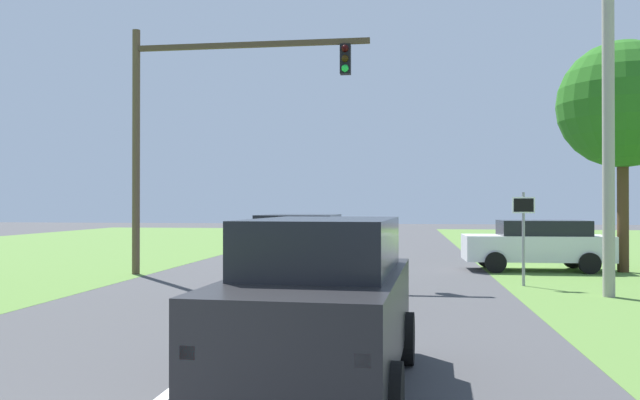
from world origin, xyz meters
The scene contains 8 objects.
ground_plane centered at (0.00, 9.22, 0.00)m, with size 120.00×120.00×0.00m, color #424244.
red_suv_near centered at (1.75, 4.29, 1.06)m, with size 2.24×4.56×2.03m.
pickup_truck_lead centered at (0.33, 11.14, 1.01)m, with size 2.17×5.57×1.97m.
traffic_light centered at (-3.82, 15.79, 5.11)m, with size 7.52×0.40×7.75m.
keep_moving_sign centered at (5.87, 14.47, 1.62)m, with size 0.60×0.09×2.54m.
oak_tree_right centered at (9.73, 18.56, 5.46)m, with size 4.14×4.14×7.55m.
crossing_suv_far centered at (7.05, 18.67, 0.90)m, with size 4.74×2.14×1.68m.
utility_pole_right centered at (7.52, 12.68, 4.00)m, with size 0.28×0.28×8.00m, color #9E998E.
Camera 1 is at (2.76, -3.21, 2.20)m, focal length 35.50 mm.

